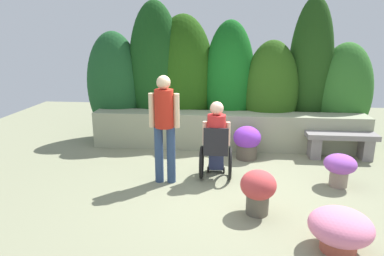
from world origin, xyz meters
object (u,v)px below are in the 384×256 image
at_px(flower_pot_purple_near, 247,141).
at_px(flower_pot_red_accent, 340,167).
at_px(flower_pot_terracotta_by_wall, 258,189).
at_px(person_standing_companion, 164,122).
at_px(person_in_wheelchair, 216,143).
at_px(flower_pot_small_foreground, 340,229).
at_px(stone_bench, 340,142).

xyz_separation_m(flower_pot_purple_near, flower_pot_red_accent, (1.41, -1.15, -0.03)).
bearing_deg(flower_pot_purple_near, flower_pot_terracotta_by_wall, -89.20).
bearing_deg(person_standing_companion, flower_pot_purple_near, 52.04).
relative_size(person_in_wheelchair, flower_pot_red_accent, 2.51).
xyz_separation_m(person_standing_companion, flower_pot_red_accent, (2.80, 0.11, -0.70)).
bearing_deg(flower_pot_small_foreground, flower_pot_purple_near, 106.65).
bearing_deg(flower_pot_small_foreground, person_in_wheelchair, 126.93).
bearing_deg(person_in_wheelchair, stone_bench, 15.91).
height_order(flower_pot_red_accent, flower_pot_small_foreground, flower_pot_red_accent).
xyz_separation_m(stone_bench, flower_pot_terracotta_by_wall, (-1.79, -2.38, 0.02)).
bearing_deg(flower_pot_purple_near, flower_pot_red_accent, -39.20).
bearing_deg(stone_bench, flower_pot_red_accent, -105.93).
bearing_deg(flower_pot_red_accent, person_in_wheelchair, 175.80).
height_order(person_in_wheelchair, person_standing_companion, person_standing_companion).
relative_size(flower_pot_purple_near, flower_pot_small_foreground, 0.92).
bearing_deg(flower_pot_red_accent, flower_pot_terracotta_by_wall, -143.41).
distance_m(stone_bench, person_in_wheelchair, 2.70).
height_order(person_standing_companion, flower_pot_terracotta_by_wall, person_standing_companion).
bearing_deg(flower_pot_terracotta_by_wall, person_in_wheelchair, 117.36).
relative_size(person_in_wheelchair, flower_pot_purple_near, 2.04).
relative_size(person_standing_companion, flower_pot_red_accent, 3.32).
height_order(person_standing_companion, flower_pot_small_foreground, person_standing_companion).
distance_m(person_standing_companion, flower_pot_small_foreground, 2.92).
bearing_deg(flower_pot_red_accent, flower_pot_purple_near, 140.80).
distance_m(stone_bench, flower_pot_small_foreground, 3.28).
bearing_deg(person_in_wheelchair, flower_pot_small_foreground, -63.92).
relative_size(person_standing_companion, flower_pot_terracotta_by_wall, 2.86).
height_order(person_in_wheelchair, flower_pot_small_foreground, person_in_wheelchair).
bearing_deg(person_standing_companion, flower_pot_terracotta_by_wall, -22.55).
relative_size(flower_pot_terracotta_by_wall, flower_pot_small_foreground, 0.87).
height_order(person_in_wheelchair, flower_pot_purple_near, person_in_wheelchair).
relative_size(flower_pot_terracotta_by_wall, flower_pot_red_accent, 1.16).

